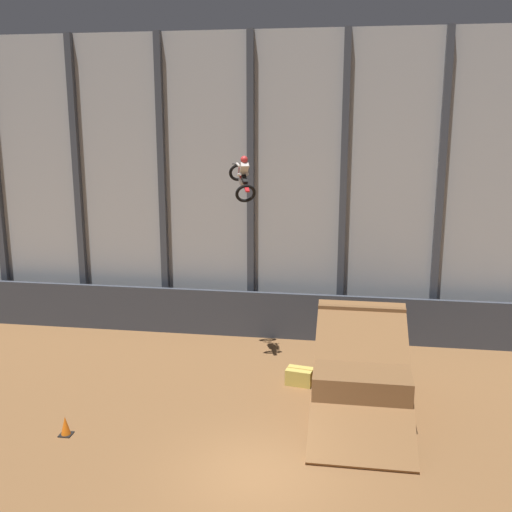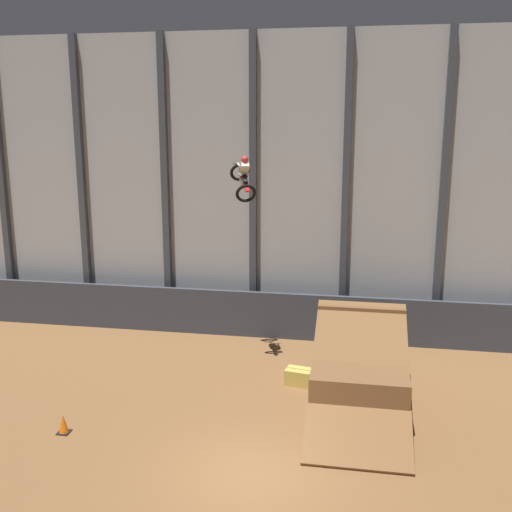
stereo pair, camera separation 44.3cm
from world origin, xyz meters
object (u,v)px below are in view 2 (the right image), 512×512
Objects in this scene: dirt_ramp at (359,374)px; hay_bale_trackside at (299,377)px; rider_bike_solo at (243,177)px; traffic_cone_near_ramp at (63,424)px.

hay_bale_trackside is at bearing 153.84° from dirt_ramp.
rider_bike_solo is 3.24× the size of traffic_cone_near_ramp.
dirt_ramp is at bearing -26.16° from hay_bale_trackside.
hay_bale_trackside is at bearing 34.84° from traffic_cone_near_ramp.
traffic_cone_near_ramp is at bearing -157.70° from dirt_ramp.
hay_bale_trackside is at bearing -59.55° from rider_bike_solo.
hay_bale_trackside is (6.44, 4.49, -0.00)m from traffic_cone_near_ramp.
rider_bike_solo is at bearing 141.68° from hay_bale_trackside.
hay_bale_trackside is (-2.04, 1.00, -0.70)m from dirt_ramp.
dirt_ramp is 3.18× the size of rider_bike_solo.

